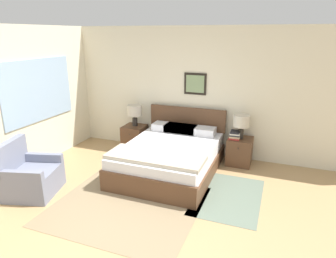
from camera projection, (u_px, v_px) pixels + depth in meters
The scene contains 16 objects.
ground_plane at pixel (124, 245), 3.63m from camera, with size 16.00×16.00×0.00m, color tan.
wall_back at pixel (198, 92), 6.11m from camera, with size 7.80×0.09×2.60m.
wall_left at pixel (34, 98), 5.58m from camera, with size 0.08×5.61×2.60m.
area_rug_main at pixel (127, 205), 4.46m from camera, with size 2.11×1.91×0.01m.
area_rug_bedside at pixel (228, 196), 4.71m from camera, with size 0.99×1.48×0.01m.
bed at pixel (170, 156), 5.49m from camera, with size 1.62×2.12×1.00m.
armchair at pixel (29, 176), 4.75m from camera, with size 0.92×0.94×0.87m.
nightstand_near_window at pixel (135, 137), 6.60m from camera, with size 0.46×0.49×0.53m.
nightstand_by_door at pixel (239, 151), 5.82m from camera, with size 0.46×0.49×0.53m.
table_lamp_near_window at pixel (135, 111), 6.43m from camera, with size 0.31×0.31×0.46m.
table_lamp_by_door at pixel (241, 122), 5.66m from camera, with size 0.31×0.31×0.46m.
book_thick_bottom at pixel (235, 138), 5.73m from camera, with size 0.20×0.24×0.03m.
book_hardcover_middle at pixel (235, 136), 5.72m from camera, with size 0.21×0.22×0.04m.
book_novel_upper at pixel (235, 134), 5.71m from camera, with size 0.21×0.23×0.03m.
book_slim_near_top at pixel (235, 133), 5.71m from camera, with size 0.22×0.25×0.03m.
book_paperback_top at pixel (235, 132), 5.70m from camera, with size 0.16×0.22×0.03m.
Camera 1 is at (1.57, -2.63, 2.45)m, focal length 32.00 mm.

